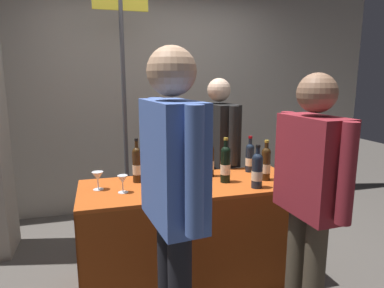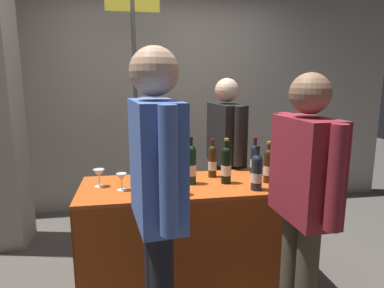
% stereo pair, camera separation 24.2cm
% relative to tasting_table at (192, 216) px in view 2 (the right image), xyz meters
% --- Properties ---
extents(ground_plane, '(12.00, 12.00, 0.00)m').
position_rel_tasting_table_xyz_m(ground_plane, '(0.00, 0.00, -0.53)').
color(ground_plane, '#514C47').
extents(back_partition, '(5.66, 0.12, 2.58)m').
position_rel_tasting_table_xyz_m(back_partition, '(0.00, 1.69, 0.76)').
color(back_partition, '#9E998E').
rests_on(back_partition, ground_plane).
extents(tasting_table, '(1.63, 0.64, 0.79)m').
position_rel_tasting_table_xyz_m(tasting_table, '(0.00, 0.00, 0.00)').
color(tasting_table, '#B74C19').
rests_on(tasting_table, ground_plane).
extents(featured_wine_bottle, '(0.07, 0.07, 0.34)m').
position_rel_tasting_table_xyz_m(featured_wine_bottle, '(0.25, -0.03, 0.40)').
color(featured_wine_bottle, black).
rests_on(featured_wine_bottle, tasting_table).
extents(display_bottle_0, '(0.07, 0.07, 0.31)m').
position_rel_tasting_table_xyz_m(display_bottle_0, '(0.57, -0.06, 0.39)').
color(display_bottle_0, '#38230F').
rests_on(display_bottle_0, tasting_table).
extents(display_bottle_1, '(0.08, 0.08, 0.35)m').
position_rel_tasting_table_xyz_m(display_bottle_1, '(-0.01, -0.00, 0.40)').
color(display_bottle_1, black).
rests_on(display_bottle_1, tasting_table).
extents(display_bottle_2, '(0.07, 0.07, 0.33)m').
position_rel_tasting_table_xyz_m(display_bottle_2, '(-0.38, 0.15, 0.39)').
color(display_bottle_2, '#38230F').
rests_on(display_bottle_2, tasting_table).
extents(display_bottle_3, '(0.07, 0.07, 0.30)m').
position_rel_tasting_table_xyz_m(display_bottle_3, '(-0.14, -0.22, 0.38)').
color(display_bottle_3, '#38230F').
rests_on(display_bottle_3, tasting_table).
extents(display_bottle_4, '(0.07, 0.07, 0.30)m').
position_rel_tasting_table_xyz_m(display_bottle_4, '(0.55, 0.19, 0.38)').
color(display_bottle_4, '#192333').
rests_on(display_bottle_4, tasting_table).
extents(display_bottle_5, '(0.07, 0.07, 0.30)m').
position_rel_tasting_table_xyz_m(display_bottle_5, '(0.19, 0.15, 0.38)').
color(display_bottle_5, '#38230F').
rests_on(display_bottle_5, tasting_table).
extents(display_bottle_6, '(0.08, 0.08, 0.31)m').
position_rel_tasting_table_xyz_m(display_bottle_6, '(0.42, -0.21, 0.39)').
color(display_bottle_6, '#192333').
rests_on(display_bottle_6, tasting_table).
extents(wine_glass_near_vendor, '(0.07, 0.07, 0.12)m').
position_rel_tasting_table_xyz_m(wine_glass_near_vendor, '(-0.51, -0.06, 0.34)').
color(wine_glass_near_vendor, silver).
rests_on(wine_glass_near_vendor, tasting_table).
extents(wine_glass_mid, '(0.08, 0.08, 0.13)m').
position_rel_tasting_table_xyz_m(wine_glass_mid, '(-0.67, 0.05, 0.35)').
color(wine_glass_mid, silver).
rests_on(wine_glass_mid, tasting_table).
extents(wine_glass_near_taster, '(0.07, 0.07, 0.14)m').
position_rel_tasting_table_xyz_m(wine_glass_near_taster, '(-0.28, 0.16, 0.36)').
color(wine_glass_near_taster, silver).
rests_on(wine_glass_near_taster, tasting_table).
extents(flower_vase, '(0.09, 0.09, 0.39)m').
position_rel_tasting_table_xyz_m(flower_vase, '(-0.22, -0.01, 0.39)').
color(flower_vase, silver).
rests_on(flower_vase, tasting_table).
extents(vendor_presenter, '(0.26, 0.65, 1.56)m').
position_rel_tasting_table_xyz_m(vendor_presenter, '(0.42, 0.60, 0.40)').
color(vendor_presenter, '#2D3347').
rests_on(vendor_presenter, ground_plane).
extents(taster_foreground_right, '(0.26, 0.61, 1.70)m').
position_rel_tasting_table_xyz_m(taster_foreground_right, '(-0.31, -0.75, 0.50)').
color(taster_foreground_right, black).
rests_on(taster_foreground_right, ground_plane).
extents(taster_foreground_left, '(0.23, 0.60, 1.59)m').
position_rel_tasting_table_xyz_m(taster_foreground_left, '(0.50, -0.72, 0.42)').
color(taster_foreground_left, '#4C4233').
rests_on(taster_foreground_left, ground_plane).
extents(booth_signpost, '(0.52, 0.04, 2.36)m').
position_rel_tasting_table_xyz_m(booth_signpost, '(-0.39, 1.12, 0.87)').
color(booth_signpost, '#47474C').
rests_on(booth_signpost, ground_plane).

